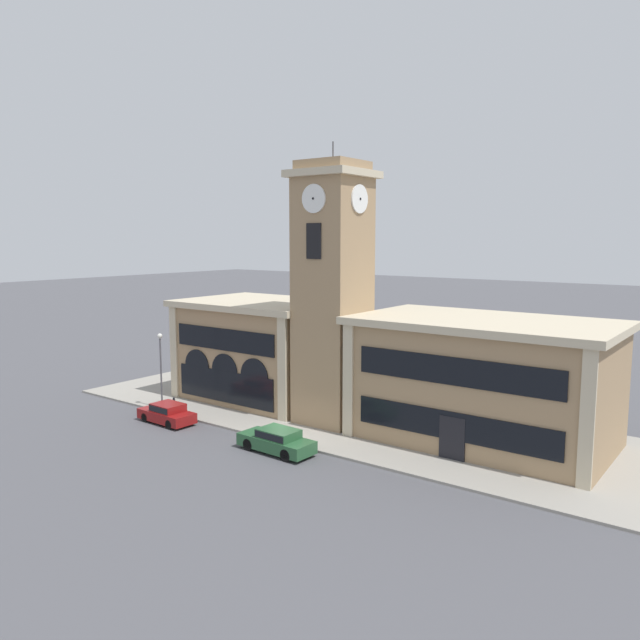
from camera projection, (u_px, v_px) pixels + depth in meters
The scene contains 9 objects.
ground_plane at pixel (281, 443), 37.43m from camera, with size 300.00×300.00×0.00m, color #4C4C51.
sidewalk_kerb at pixel (345, 417), 42.81m from camera, with size 41.59×13.57×0.15m.
clock_tower at pixel (333, 295), 40.50m from camera, with size 4.66×4.66×18.29m.
town_hall_left_wing at pixel (263, 349), 47.57m from camera, with size 12.18×8.96×7.56m.
town_hall_right_wing at pixel (483, 381), 37.18m from camera, with size 15.22×8.96×7.53m.
parked_car_near at pixel (167, 413), 41.48m from camera, with size 4.21×1.91×1.35m.
parked_car_mid at pixel (277, 440), 35.78m from camera, with size 4.75×1.96×1.41m.
street_lamp at pixel (161, 359), 44.21m from camera, with size 0.36×0.36×5.42m.
bollard at pixel (174, 405), 43.60m from camera, with size 0.18×0.18×1.06m.
Camera 1 is at (23.47, -27.57, 12.26)m, focal length 35.00 mm.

